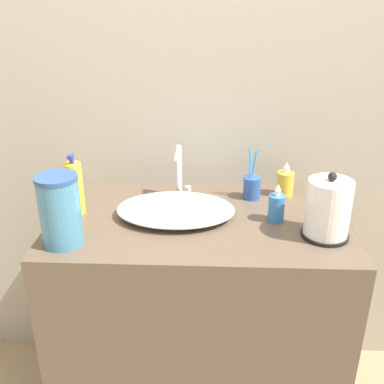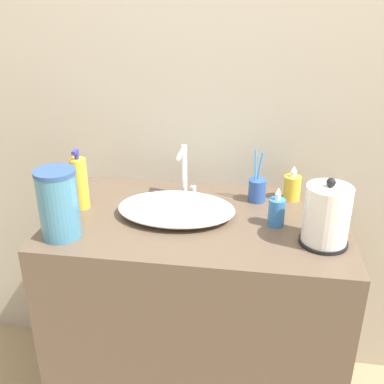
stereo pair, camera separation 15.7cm
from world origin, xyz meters
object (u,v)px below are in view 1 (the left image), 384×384
object	(u,v)px
electric_kettle	(328,211)
shampoo_bottle	(285,183)
toothbrush_cup	(252,187)
lotion_bottle	(75,188)
faucet	(180,170)
water_pitcher	(60,210)
mouthwash_bottle	(276,207)

from	to	relation	value
electric_kettle	shampoo_bottle	xyz separation A→B (m)	(-0.09, 0.33, -0.04)
toothbrush_cup	lotion_bottle	xyz separation A→B (m)	(-0.65, -0.16, 0.05)
faucet	lotion_bottle	distance (m)	0.40
electric_kettle	toothbrush_cup	xyz separation A→B (m)	(-0.22, 0.30, -0.05)
electric_kettle	water_pitcher	size ratio (longest dim) A/B	0.97
electric_kettle	mouthwash_bottle	bearing A→B (deg)	144.72
water_pitcher	faucet	bearing A→B (deg)	46.51
toothbrush_cup	mouthwash_bottle	world-z (taller)	toothbrush_cup
electric_kettle	mouthwash_bottle	world-z (taller)	electric_kettle
electric_kettle	mouthwash_bottle	xyz separation A→B (m)	(-0.15, 0.11, -0.04)
electric_kettle	shampoo_bottle	size ratio (longest dim) A/B	1.62
faucet	lotion_bottle	bearing A→B (deg)	-157.52
shampoo_bottle	mouthwash_bottle	bearing A→B (deg)	-105.77
electric_kettle	lotion_bottle	world-z (taller)	same
faucet	water_pitcher	xyz separation A→B (m)	(-0.35, -0.37, 0.00)
electric_kettle	mouthwash_bottle	size ratio (longest dim) A/B	1.61
lotion_bottle	mouthwash_bottle	size ratio (longest dim) A/B	1.62
faucet	water_pitcher	bearing A→B (deg)	-133.49
shampoo_bottle	water_pitcher	bearing A→B (deg)	-151.82
faucet	shampoo_bottle	bearing A→B (deg)	5.47
lotion_bottle	shampoo_bottle	distance (m)	0.81
mouthwash_bottle	water_pitcher	size ratio (longest dim) A/B	0.61
electric_kettle	toothbrush_cup	size ratio (longest dim) A/B	1.10
electric_kettle	lotion_bottle	bearing A→B (deg)	170.95
electric_kettle	shampoo_bottle	world-z (taller)	electric_kettle
toothbrush_cup	lotion_bottle	world-z (taller)	lotion_bottle
toothbrush_cup	mouthwash_bottle	bearing A→B (deg)	-69.82
toothbrush_cup	water_pitcher	xyz separation A→B (m)	(-0.63, -0.38, 0.07)
mouthwash_bottle	toothbrush_cup	bearing A→B (deg)	110.18
faucet	electric_kettle	bearing A→B (deg)	-30.19
faucet	water_pitcher	size ratio (longest dim) A/B	0.89
toothbrush_cup	faucet	bearing A→B (deg)	-178.87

